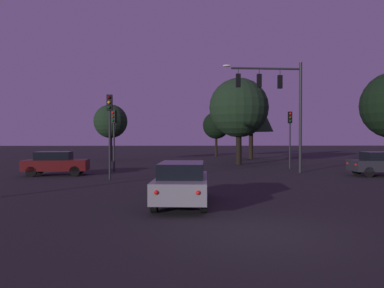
# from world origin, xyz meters

# --- Properties ---
(ground_plane) EXTENTS (168.00, 168.00, 0.00)m
(ground_plane) POSITION_xyz_m (0.00, 24.50, 0.00)
(ground_plane) COLOR black
(ground_plane) RESTS_ON ground
(traffic_signal_mast_arm) EXTENTS (5.51, 0.52, 7.59)m
(traffic_signal_mast_arm) POSITION_xyz_m (4.85, 15.96, 5.33)
(traffic_signal_mast_arm) COLOR #232326
(traffic_signal_mast_arm) RESTS_ON ground
(traffic_light_corner_left) EXTENTS (0.36, 0.39, 4.34)m
(traffic_light_corner_left) POSITION_xyz_m (-6.54, 17.18, 3.08)
(traffic_light_corner_left) COLOR #232326
(traffic_light_corner_left) RESTS_ON ground
(traffic_light_corner_right) EXTENTS (0.32, 0.36, 4.44)m
(traffic_light_corner_right) POSITION_xyz_m (6.69, 19.15, 3.14)
(traffic_light_corner_right) COLOR #232326
(traffic_light_corner_right) RESTS_ON ground
(traffic_light_median) EXTENTS (0.31, 0.36, 4.86)m
(traffic_light_median) POSITION_xyz_m (-5.88, 12.02, 3.41)
(traffic_light_median) COLOR #232326
(traffic_light_median) RESTS_ON ground
(car_nearside_lane) EXTENTS (2.11, 4.75, 1.52)m
(car_nearside_lane) POSITION_xyz_m (-1.82, 4.02, 0.80)
(car_nearside_lane) COLOR gray
(car_nearside_lane) RESTS_ON ground
(car_crossing_left) EXTENTS (4.12, 2.07, 1.52)m
(car_crossing_left) POSITION_xyz_m (-9.82, 14.74, 0.79)
(car_crossing_left) COLOR #4C0F0F
(car_crossing_left) RESTS_ON ground
(car_crossing_right) EXTENTS (4.20, 1.89, 1.52)m
(car_crossing_right) POSITION_xyz_m (10.92, 13.54, 0.79)
(car_crossing_right) COLOR #232328
(car_crossing_right) RESTS_ON ground
(tree_behind_sign) EXTENTS (5.05, 5.05, 8.74)m
(tree_behind_sign) POSITION_xyz_m (6.34, 32.88, 5.92)
(tree_behind_sign) COLOR black
(tree_behind_sign) RESTS_ON ground
(tree_left_far) EXTENTS (3.49, 3.49, 5.88)m
(tree_left_far) POSITION_xyz_m (-9.03, 29.58, 4.12)
(tree_left_far) COLOR black
(tree_left_far) RESTS_ON ground
(tree_center_horizon) EXTENTS (5.35, 5.35, 7.81)m
(tree_center_horizon) POSITION_xyz_m (3.49, 24.07, 5.12)
(tree_center_horizon) COLOR black
(tree_center_horizon) RESTS_ON ground
(tree_lot_edge) EXTENTS (3.46, 3.46, 5.76)m
(tree_lot_edge) POSITION_xyz_m (2.88, 38.19, 4.02)
(tree_lot_edge) COLOR black
(tree_lot_edge) RESTS_ON ground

